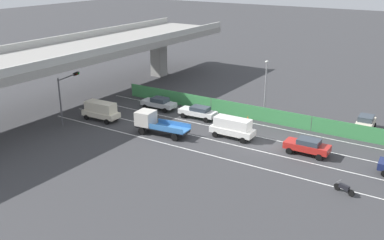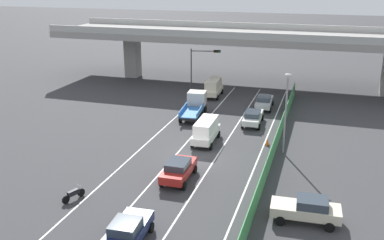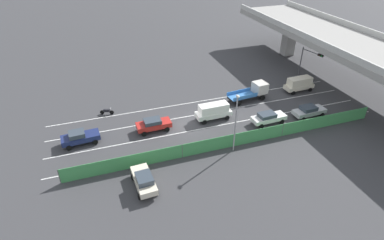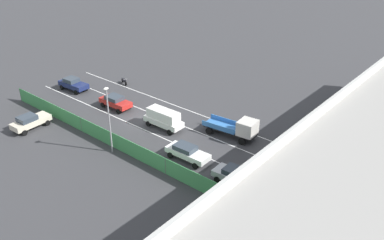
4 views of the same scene
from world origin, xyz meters
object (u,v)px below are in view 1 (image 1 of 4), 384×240
at_px(car_van_cream, 101,110).
at_px(street_lamp, 266,84).
at_px(flatbed_truck_blue, 154,122).
at_px(motorcycle, 344,188).
at_px(car_sedan_white, 198,112).
at_px(car_van_white, 232,127).
at_px(car_sedan_silver, 159,103).
at_px(traffic_light, 67,89).
at_px(car_sedan_red, 307,146).
at_px(traffic_cone, 248,119).
at_px(parked_sedan_cream, 365,123).

height_order(car_van_cream, street_lamp, street_lamp).
relative_size(flatbed_truck_blue, motorcycle, 3.38).
relative_size(car_sedan_white, car_van_white, 0.97).
distance_m(car_sedan_silver, motorcycle, 28.03).
xyz_separation_m(car_van_white, car_sedan_silver, (3.67, 12.69, -0.38)).
bearing_deg(car_van_white, motorcycle, -113.81).
height_order(flatbed_truck_blue, motorcycle, flatbed_truck_blue).
height_order(car_van_white, traffic_light, traffic_light).
height_order(car_sedan_white, car_sedan_red, car_sedan_red).
height_order(car_sedan_white, car_sedan_silver, car_sedan_silver).
relative_size(car_sedan_white, street_lamp, 0.65).
xyz_separation_m(car_sedan_red, traffic_cone, (5.64, 9.27, -0.58)).
bearing_deg(car_sedan_silver, car_van_white, -106.15).
bearing_deg(car_van_white, car_sedan_white, 62.40).
bearing_deg(car_sedan_white, street_lamp, -60.43).
xyz_separation_m(car_sedan_red, street_lamp, (7.23, 7.89, 3.50)).
relative_size(car_van_cream, traffic_cone, 6.74).
bearing_deg(parked_sedan_cream, car_van_cream, 115.94).
xyz_separation_m(car_sedan_white, street_lamp, (3.94, -6.94, 3.54)).
bearing_deg(flatbed_truck_blue, motorcycle, -96.58).
relative_size(car_van_white, car_sedan_red, 1.10).
relative_size(car_sedan_white, motorcycle, 2.55).
height_order(car_van_cream, traffic_cone, car_van_cream).
bearing_deg(traffic_cone, car_sedan_silver, 99.93).
xyz_separation_m(car_van_cream, traffic_cone, (9.21, -15.15, -0.94)).
height_order(car_sedan_white, car_van_white, car_van_white).
relative_size(car_van_cream, street_lamp, 0.66).
bearing_deg(traffic_light, car_van_white, -72.62).
bearing_deg(car_sedan_white, car_sedan_red, -102.52).
relative_size(car_sedan_white, traffic_cone, 6.68).
bearing_deg(parked_sedan_cream, traffic_cone, 108.79).
bearing_deg(car_sedan_red, traffic_cone, 58.68).
bearing_deg(parked_sedan_cream, car_van_white, 130.68).
bearing_deg(traffic_cone, car_van_white, -170.90).
bearing_deg(street_lamp, car_sedan_white, 119.57).
bearing_deg(flatbed_truck_blue, parked_sedan_cream, -55.51).
distance_m(flatbed_truck_blue, motorcycle, 21.81).
xyz_separation_m(car_sedan_white, flatbed_truck_blue, (-6.90, 1.55, 0.39)).
xyz_separation_m(car_sedan_red, flatbed_truck_blue, (-3.61, 16.38, 0.34)).
relative_size(flatbed_truck_blue, street_lamp, 0.86).
distance_m(car_van_white, car_sedan_silver, 13.21).
bearing_deg(car_van_white, parked_sedan_cream, -49.32).
distance_m(car_van_white, street_lamp, 7.99).
xyz_separation_m(motorcycle, traffic_cone, (11.74, 14.53, -0.13)).
bearing_deg(car_van_cream, flatbed_truck_blue, -90.27).
relative_size(motorcycle, parked_sedan_cream, 0.41).
bearing_deg(car_sedan_white, car_van_white, -117.60).
xyz_separation_m(car_van_cream, flatbed_truck_blue, (-0.04, -8.03, -0.02)).
relative_size(car_sedan_red, flatbed_truck_blue, 0.71).
height_order(car_sedan_silver, motorcycle, car_sedan_silver).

